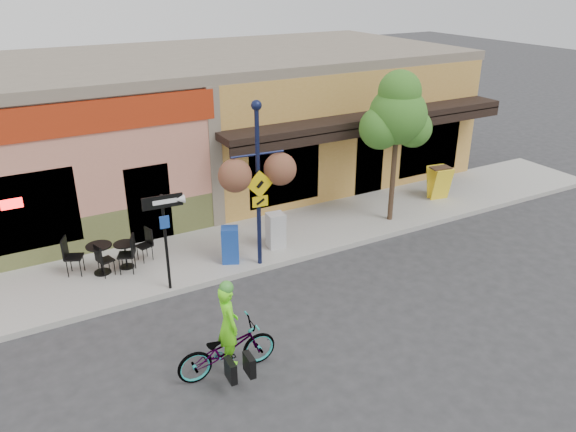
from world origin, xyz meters
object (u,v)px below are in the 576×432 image
object	(u,v)px
bicycle	(227,349)
street_tree	(395,147)
cyclist_rider	(229,336)
newspaper_box_blue	(230,245)
one_way_sign	(166,243)
building	(197,121)
newspaper_box_grey	(276,230)
lamp_post	(258,186)

from	to	relation	value
bicycle	street_tree	xyz separation A→B (m)	(7.01, 3.91, 1.88)
bicycle	cyclist_rider	distance (m)	0.30
bicycle	newspaper_box_blue	bearing A→B (deg)	-22.32
cyclist_rider	one_way_sign	distance (m)	3.31
building	bicycle	bearing A→B (deg)	-108.36
newspaper_box_grey	lamp_post	bearing A→B (deg)	-136.15
one_way_sign	newspaper_box_grey	world-z (taller)	one_way_sign
one_way_sign	newspaper_box_grey	size ratio (longest dim) A/B	2.46
lamp_post	one_way_sign	distance (m)	2.57
lamp_post	newspaper_box_grey	world-z (taller)	lamp_post
newspaper_box_blue	bicycle	bearing A→B (deg)	-89.80
cyclist_rider	street_tree	distance (m)	8.14
building	newspaper_box_blue	world-z (taller)	building
street_tree	newspaper_box_grey	bearing A→B (deg)	179.08
one_way_sign	street_tree	bearing A→B (deg)	9.56
lamp_post	newspaper_box_blue	bearing A→B (deg)	149.06
newspaper_box_blue	newspaper_box_grey	world-z (taller)	newspaper_box_grey
cyclist_rider	newspaper_box_grey	xyz separation A→B (m)	(3.10, 3.97, -0.17)
bicycle	newspaper_box_grey	distance (m)	5.07
one_way_sign	building	bearing A→B (deg)	67.86
newspaper_box_blue	newspaper_box_grey	bearing A→B (deg)	32.85
lamp_post	street_tree	size ratio (longest dim) A/B	0.94
cyclist_rider	lamp_post	distance (m)	4.30
building	newspaper_box_blue	distance (m)	6.74
street_tree	one_way_sign	bearing A→B (deg)	-174.76
cyclist_rider	newspaper_box_grey	distance (m)	5.04
lamp_post	newspaper_box_blue	xyz separation A→B (m)	(-0.62, 0.44, -1.62)
lamp_post	newspaper_box_grey	bearing A→B (deg)	43.08
bicycle	building	bearing A→B (deg)	-16.01
lamp_post	street_tree	distance (m)	4.70
newspaper_box_grey	newspaper_box_blue	bearing A→B (deg)	-166.68
lamp_post	street_tree	world-z (taller)	street_tree
lamp_post	building	bearing A→B (deg)	86.12
building	lamp_post	distance (m)	6.85
lamp_post	one_way_sign	size ratio (longest dim) A/B	1.77
one_way_sign	lamp_post	bearing A→B (deg)	6.04
bicycle	one_way_sign	xyz separation A→B (m)	(-0.05, 3.26, 0.82)
bicycle	cyclist_rider	xyz separation A→B (m)	(0.05, 0.00, 0.29)
building	newspaper_box_grey	world-z (taller)	building
cyclist_rider	building	bearing A→B (deg)	-15.75
cyclist_rider	lamp_post	xyz separation A→B (m)	(2.30, 3.33, 1.45)
building	cyclist_rider	size ratio (longest dim) A/B	11.34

